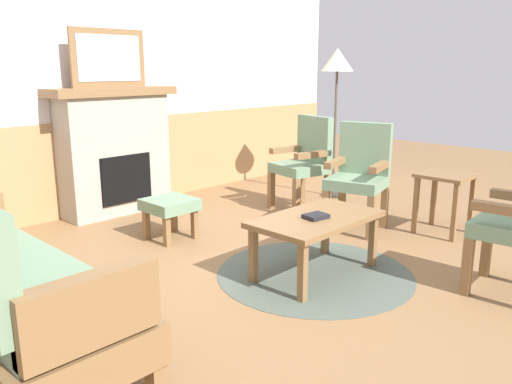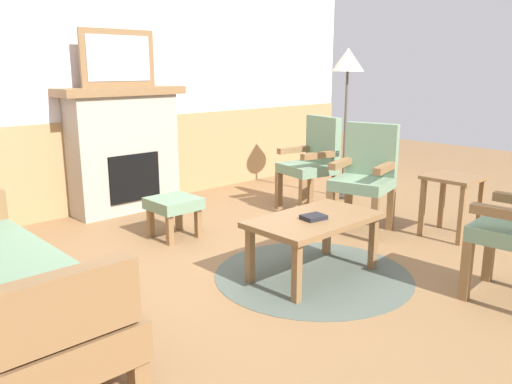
{
  "view_description": "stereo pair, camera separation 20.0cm",
  "coord_description": "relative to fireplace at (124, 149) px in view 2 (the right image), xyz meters",
  "views": [
    {
      "loc": [
        -2.75,
        -2.29,
        1.48
      ],
      "look_at": [
        0.0,
        0.35,
        0.55
      ],
      "focal_mm": 36.2,
      "sensor_mm": 36.0,
      "label": 1
    },
    {
      "loc": [
        -2.61,
        -2.44,
        1.48
      ],
      "look_at": [
        0.0,
        0.35,
        0.55
      ],
      "focal_mm": 36.2,
      "sensor_mm": 36.0,
      "label": 2
    }
  ],
  "objects": [
    {
      "name": "round_rug",
      "position": [
        0.1,
        -2.5,
        -0.65
      ],
      "size": [
        1.44,
        1.44,
        0.01
      ],
      "primitive_type": "cylinder",
      "color": "#4C564C",
      "rests_on": "ground_plane"
    },
    {
      "name": "armchair_near_fireplace",
      "position": [
        1.45,
        -1.32,
        -0.11
      ],
      "size": [
        0.56,
        0.56,
        0.98
      ],
      "color": "brown",
      "rests_on": "ground_plane"
    },
    {
      "name": "floor_lamp_by_chairs",
      "position": [
        2.12,
        -1.21,
        0.8
      ],
      "size": [
        0.36,
        0.36,
        1.68
      ],
      "color": "#332D28",
      "rests_on": "ground_plane"
    },
    {
      "name": "framed_picture",
      "position": [
        0.0,
        0.0,
        0.91
      ],
      "size": [
        0.8,
        0.04,
        0.56
      ],
      "color": "brown",
      "rests_on": "fireplace"
    },
    {
      "name": "fireplace",
      "position": [
        0.0,
        0.0,
        0.0
      ],
      "size": [
        1.3,
        0.44,
        1.28
      ],
      "color": "#A39989",
      "rests_on": "ground_plane"
    },
    {
      "name": "side_table",
      "position": [
        1.68,
        -2.74,
        -0.22
      ],
      "size": [
        0.44,
        0.44,
        0.55
      ],
      "color": "brown",
      "rests_on": "ground_plane"
    },
    {
      "name": "ground_plane",
      "position": [
        0.0,
        -2.35,
        -0.65
      ],
      "size": [
        14.0,
        14.0,
        0.0
      ],
      "primitive_type": "plane",
      "color": "olive"
    },
    {
      "name": "book_on_table",
      "position": [
        0.05,
        -2.53,
        -0.2
      ],
      "size": [
        0.18,
        0.15,
        0.03
      ],
      "primitive_type": "cube",
      "rotation": [
        0.0,
        0.0,
        -0.16
      ],
      "color": "black",
      "rests_on": "coffee_table"
    },
    {
      "name": "armchair_by_window_left",
      "position": [
        1.26,
        -2.11,
        -0.11
      ],
      "size": [
        0.58,
        0.58,
        0.98
      ],
      "color": "brown",
      "rests_on": "ground_plane"
    },
    {
      "name": "footstool",
      "position": [
        -0.14,
        -1.09,
        -0.37
      ],
      "size": [
        0.4,
        0.4,
        0.36
      ],
      "color": "brown",
      "rests_on": "ground_plane"
    },
    {
      "name": "coffee_table",
      "position": [
        0.1,
        -2.5,
        -0.27
      ],
      "size": [
        0.96,
        0.56,
        0.44
      ],
      "color": "brown",
      "rests_on": "ground_plane"
    },
    {
      "name": "wall_back",
      "position": [
        0.0,
        0.25,
        0.66
      ],
      "size": [
        7.2,
        0.14,
        2.7
      ],
      "color": "white",
      "rests_on": "ground_plane"
    }
  ]
}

